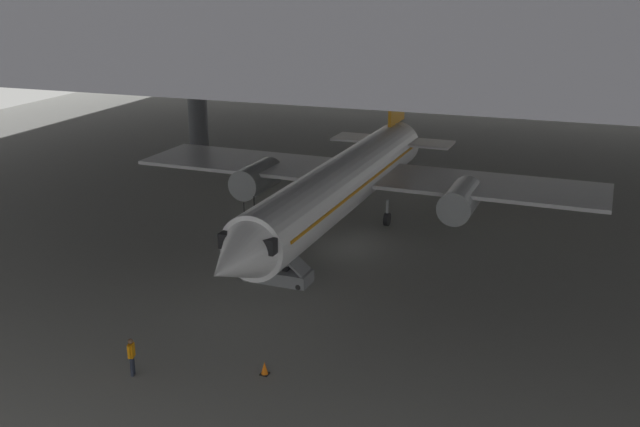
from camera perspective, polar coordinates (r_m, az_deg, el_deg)
ground_plane at (r=46.36m, az=1.42°, el=-2.45°), size 110.00×110.00×0.00m
airplane_main at (r=48.15m, az=1.93°, el=2.46°), size 32.51×33.75×10.70m
boarding_stairs at (r=40.92m, az=-3.30°, el=-4.23°), size 4.08×1.63×4.50m
crew_worker_near_nose at (r=32.57m, az=-14.20°, el=-10.39°), size 0.31×0.53×1.69m
crew_worker_by_stairs at (r=42.84m, az=-3.46°, el=-2.83°), size 0.49×0.37×1.70m
traffic_cone_orange at (r=32.06m, az=-4.26°, el=-11.70°), size 0.36×0.36×0.60m
baggage_tug at (r=61.08m, az=-0.03°, el=3.10°), size 1.86×2.47×0.90m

